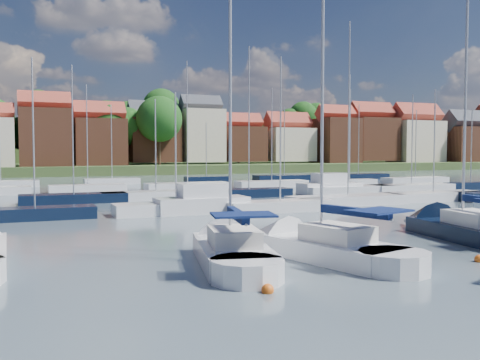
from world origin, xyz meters
name	(u,v)px	position (x,y,z in m)	size (l,w,h in m)	color
ground	(191,192)	(0.00, 40.00, 0.00)	(260.00, 260.00, 0.00)	#45545E
sailboat_left	(228,250)	(-9.66, 3.28, 0.36)	(4.82, 10.58, 13.98)	silver
sailboat_centre	(310,247)	(-5.99, 2.55, 0.36)	(5.52, 10.96, 14.45)	silver
sailboat_navy	(452,229)	(4.16, 4.41, 0.36)	(4.46, 11.68, 15.78)	black
buoy_b	(268,293)	(-10.51, -2.54, 0.00)	(0.42, 0.42, 0.42)	#D85914
buoy_c	(409,262)	(-2.87, -0.39, 0.00)	(0.49, 0.49, 0.49)	#D85914
buoy_d	(479,262)	(-0.07, -1.49, 0.00)	(0.42, 0.42, 0.42)	#D85914
buoy_e	(438,230)	(4.84, 6.19, 0.00)	(0.52, 0.52, 0.52)	#D85914
marina_field	(221,191)	(1.91, 35.15, 0.43)	(79.62, 41.41, 15.93)	silver
far_shore_town	(98,151)	(2.23, 132.67, 4.61)	(212.46, 90.00, 22.27)	#404C26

